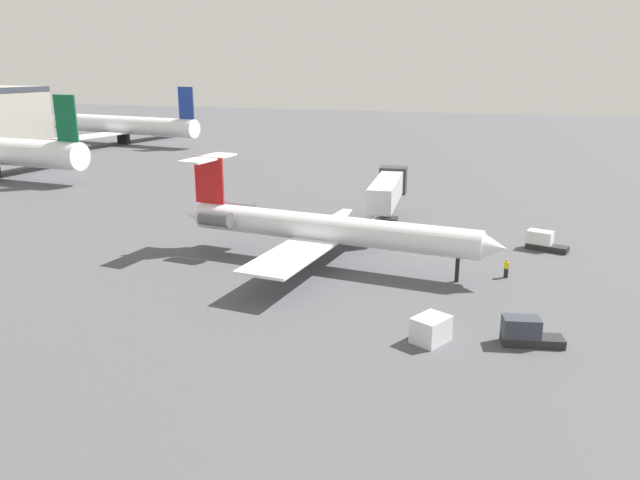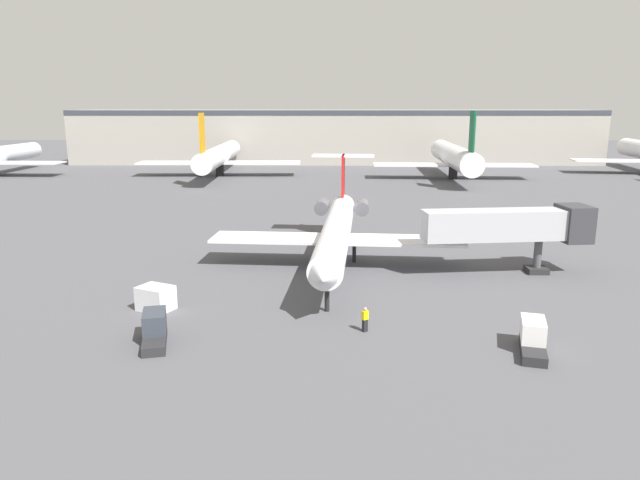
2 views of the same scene
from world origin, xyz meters
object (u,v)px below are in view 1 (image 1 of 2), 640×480
Objects in this scene: parked_airliner_east_mid at (123,125)px; baggage_tug_trailing at (526,333)px; regional_jet at (319,227)px; ground_crew_marshaller at (506,268)px; jet_bridge at (388,189)px; cargo_container_uld at (431,329)px; baggage_tug_lead at (543,242)px.

baggage_tug_trailing is at bearing -131.72° from parked_airliner_east_mid.
regional_jet is 7.56× the size of baggage_tug_trailing.
baggage_tug_trailing is (-13.40, -1.89, -0.02)m from ground_crew_marshaller.
jet_bridge is 31.05m from cargo_container_uld.
parked_airliner_east_mid is (83.31, 93.44, 3.56)m from baggage_tug_trailing.
jet_bridge is at bearing -10.06° from regional_jet.
parked_airliner_east_mid is at bearing 48.28° from baggage_tug_trailing.
jet_bridge is 17.87m from baggage_tug_lead.
baggage_tug_lead is at bearing -122.34° from parked_airliner_east_mid.
baggage_tug_trailing is (-11.84, -18.63, -2.65)m from regional_jet.
parked_airliner_east_mid is (84.94, 87.43, 3.51)m from cargo_container_uld.
regional_jet is at bearing 120.26° from baggage_tug_lead.
baggage_tug_lead is at bearing -103.91° from jet_bridge.
cargo_container_uld is (-15.04, 4.12, 0.02)m from ground_crew_marshaller.
regional_jet is at bearing 57.56° from baggage_tug_trailing.
parked_airliner_east_mid reaches higher than regional_jet.
jet_bridge is 3.55× the size of baggage_tug_lead.
baggage_tug_trailing is 1.42× the size of cargo_container_uld.
regional_jet is 7.54× the size of baggage_tug_lead.
jet_bridge is at bearing 29.83° from baggage_tug_trailing.
cargo_container_uld is (-29.25, -9.82, -3.48)m from jet_bridge.
regional_jet is at bearing -133.69° from parked_airliner_east_mid.
ground_crew_marshaller is at bearing 8.03° from baggage_tug_trailing.
jet_bridge is 8.88× the size of ground_crew_marshaller.
parked_airliner_east_mid is at bearing 52.64° from ground_crew_marshaller.
jet_bridge is 3.56× the size of baggage_tug_trailing.
ground_crew_marshaller is at bearing -135.54° from jet_bridge.
regional_jet reaches higher than jet_bridge.
ground_crew_marshaller is at bearing 162.96° from baggage_tug_lead.
jet_bridge reaches higher than cargo_container_uld.
baggage_tug_lead is at bearing -59.74° from regional_jet.
jet_bridge is 5.04× the size of cargo_container_uld.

